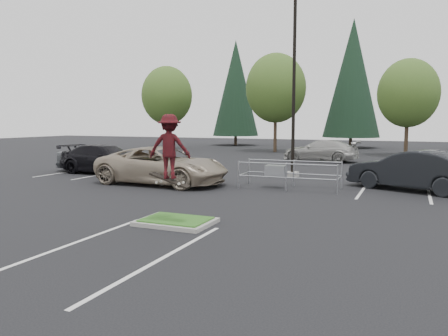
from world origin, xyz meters
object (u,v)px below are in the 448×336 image
at_px(conif_b, 352,78).
at_px(car_far_silver, 321,151).
at_px(decid_a, 167,97).
at_px(car_l_tan, 162,166).
at_px(light_pole, 294,93).
at_px(cart_corral, 279,171).
at_px(decid_b, 276,90).
at_px(decid_c, 408,95).
at_px(car_l_black, 105,159).
at_px(conif_a, 236,88).
at_px(car_l_grey, 98,157).
at_px(car_r_charc, 412,170).
at_px(skateboarder, 169,147).

height_order(conif_b, car_far_silver, conif_b).
relative_size(decid_a, car_l_tan, 1.36).
height_order(light_pole, cart_corral, light_pole).
height_order(light_pole, conif_b, conif_b).
bearing_deg(cart_corral, car_l_tan, -171.99).
relative_size(conif_b, cart_corral, 3.21).
bearing_deg(light_pole, car_far_silver, 92.06).
bearing_deg(car_far_silver, car_l_tan, -13.36).
relative_size(decid_a, car_far_silver, 1.58).
bearing_deg(cart_corral, decid_b, 105.12).
bearing_deg(cart_corral, car_far_silver, 91.18).
height_order(light_pole, car_l_tan, light_pole).
xyz_separation_m(decid_c, car_l_black, (-15.99, -20.49, -4.41)).
relative_size(light_pole, decid_a, 1.14).
height_order(decid_a, cart_corral, decid_a).
distance_m(decid_b, conif_a, 12.43).
bearing_deg(conif_a, car_l_grey, -85.15).
relative_size(decid_b, car_r_charc, 1.77).
xyz_separation_m(decid_b, decid_c, (12.00, -0.70, -0.79)).
distance_m(decid_a, car_far_silver, 20.41).
distance_m(skateboarder, car_far_silver, 22.49).
bearing_deg(conif_b, cart_corral, -88.41).
bearing_deg(decid_c, decid_b, 176.66).
height_order(skateboarder, car_r_charc, skateboarder).
distance_m(light_pole, car_far_silver, 10.68).
bearing_deg(car_l_black, decid_a, 25.10).
bearing_deg(decid_b, conif_a, 130.17).
height_order(decid_c, car_far_silver, decid_c).
bearing_deg(conif_b, decid_a, -149.83).
relative_size(decid_c, car_far_silver, 1.48).
bearing_deg(car_r_charc, car_l_black, -65.75).
relative_size(light_pole, car_l_grey, 2.08).
height_order(car_l_grey, car_far_silver, car_l_grey).
xyz_separation_m(conif_a, skateboarder, (14.06, -40.43, -4.75)).
height_order(decid_c, car_r_charc, decid_c).
bearing_deg(car_far_silver, decid_c, 147.81).
height_order(decid_a, skateboarder, decid_a).
relative_size(decid_b, conif_a, 0.74).
relative_size(car_l_black, car_far_silver, 1.03).
height_order(light_pole, conif_a, conif_a).
bearing_deg(car_l_tan, conif_b, -5.84).
relative_size(decid_b, decid_c, 1.15).
bearing_deg(car_l_grey, skateboarder, -158.24).
relative_size(decid_a, conif_a, 0.69).
bearing_deg(decid_b, car_l_tan, -86.84).
xyz_separation_m(decid_c, car_l_grey, (-17.49, -19.30, -4.42)).
height_order(decid_c, cart_corral, decid_c).
height_order(decid_b, car_l_tan, decid_b).
xyz_separation_m(decid_a, skateboarder, (18.07, -30.47, -3.24)).
xyz_separation_m(skateboarder, car_far_silver, (0.08, 22.43, -1.52)).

